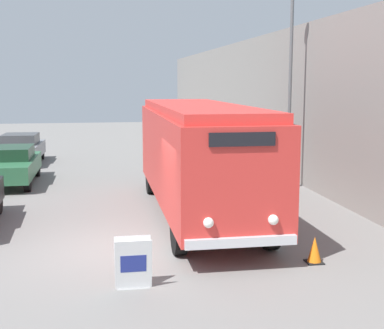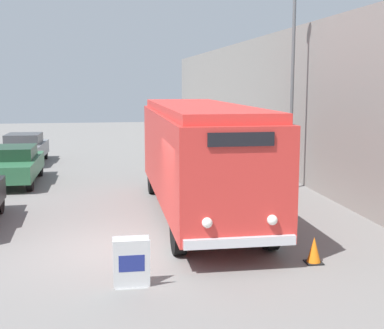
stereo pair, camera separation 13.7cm
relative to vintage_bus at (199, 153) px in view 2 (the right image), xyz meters
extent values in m
plane|color=slate|center=(-2.40, -2.87, -1.86)|extent=(80.00, 80.00, 0.00)
cube|color=gray|center=(4.87, 7.13, 1.16)|extent=(0.30, 60.00, 6.04)
cylinder|color=black|center=(-1.08, -3.41, -1.32)|extent=(0.28, 1.09, 1.09)
cylinder|color=black|center=(1.08, -3.41, -1.32)|extent=(0.28, 1.09, 1.09)
cylinder|color=black|center=(-1.08, 3.43, -1.32)|extent=(0.28, 1.09, 1.09)
cylinder|color=black|center=(1.08, 3.43, -1.32)|extent=(0.28, 1.09, 1.09)
cube|color=red|center=(0.00, 0.01, -0.08)|extent=(2.48, 9.64, 2.48)
cube|color=red|center=(0.00, 0.01, 1.28)|extent=(2.28, 9.25, 0.24)
cube|color=silver|center=(0.00, -4.87, -1.20)|extent=(2.35, 0.12, 0.20)
sphere|color=white|center=(-0.68, -4.84, -0.77)|extent=(0.22, 0.22, 0.22)
sphere|color=white|center=(0.68, -4.84, -0.77)|extent=(0.22, 0.22, 0.22)
cube|color=black|center=(0.00, -4.83, 0.91)|extent=(1.36, 0.06, 0.28)
cube|color=gray|center=(-2.23, -5.29, -1.86)|extent=(0.63, 0.21, 0.01)
cube|color=white|center=(-2.23, -5.37, -1.37)|extent=(0.70, 0.20, 0.99)
cube|color=white|center=(-2.23, -5.20, -1.37)|extent=(0.70, 0.20, 0.99)
cube|color=navy|center=(-2.23, -5.39, -1.35)|extent=(0.49, 0.07, 0.34)
cylinder|color=#595E60|center=(3.97, 3.40, 1.61)|extent=(0.12, 0.12, 6.95)
cylinder|color=black|center=(-5.42, 4.47, -1.52)|extent=(0.22, 0.69, 0.69)
cylinder|color=black|center=(-6.92, 7.60, -1.52)|extent=(0.22, 0.69, 0.69)
cylinder|color=black|center=(-5.44, 7.61, -1.52)|extent=(0.22, 0.69, 0.69)
cube|color=#2D6642|center=(-6.17, 6.03, -1.20)|extent=(1.76, 4.55, 0.63)
cube|color=#193824|center=(-6.17, 6.15, -0.66)|extent=(1.49, 2.05, 0.46)
cylinder|color=black|center=(-7.45, 10.15, -1.56)|extent=(0.22, 0.61, 0.61)
cylinder|color=black|center=(-5.84, 10.11, -1.56)|extent=(0.22, 0.61, 0.61)
cylinder|color=black|center=(-7.38, 12.77, -1.56)|extent=(0.22, 0.61, 0.61)
cylinder|color=black|center=(-5.77, 12.73, -1.56)|extent=(0.22, 0.61, 0.61)
cube|color=slate|center=(-6.61, 11.44, -1.24)|extent=(1.97, 4.06, 0.64)
cube|color=#3F4043|center=(-6.61, 11.54, -0.68)|extent=(1.63, 1.85, 0.47)
cube|color=black|center=(1.74, -4.51, -1.85)|extent=(0.36, 0.36, 0.03)
cone|color=orange|center=(1.74, -4.51, -1.55)|extent=(0.30, 0.30, 0.56)
camera|label=1|loc=(-2.77, -15.08, 2.05)|focal=50.00mm
camera|label=2|loc=(-2.64, -15.10, 2.05)|focal=50.00mm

